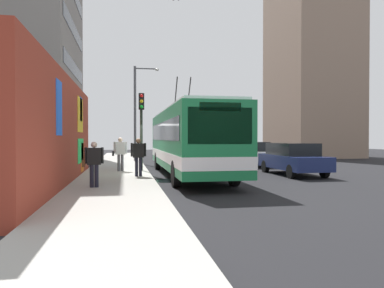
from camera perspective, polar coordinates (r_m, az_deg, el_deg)
name	(u,v)px	position (r m, az deg, el deg)	size (l,w,h in m)	color
ground_plane	(149,175)	(18.44, -6.70, -4.77)	(80.00, 80.00, 0.00)	black
sidewalk_slab	(116,174)	(18.40, -11.69, -4.56)	(48.00, 3.20, 0.15)	#9E9B93
graffiti_wall	(66,132)	(14.40, -19.06, 1.78)	(13.78, 0.32, 4.11)	maroon
building_far_left	(25,29)	(34.03, -24.64, 16.02)	(13.09, 7.74, 21.47)	gray
building_far_right	(311,63)	(38.98, 18.02, 11.89)	(8.85, 6.59, 18.55)	gray
city_bus	(188,139)	(17.58, -0.64, 0.77)	(12.19, 2.52, 4.97)	#19723F
parked_car_navy	(292,158)	(18.82, 15.39, -2.13)	(4.67, 1.85, 1.58)	navy
parked_car_white	(252,153)	(24.17, 9.39, -1.45)	(4.06, 1.78, 1.58)	white
parked_car_red	(226,150)	(30.20, 5.31, -0.96)	(4.94, 1.75, 1.58)	#B21E19
parked_car_black	(210,148)	(35.70, 2.84, -0.67)	(4.32, 1.78, 1.58)	black
pedestrian_midblock	(120,151)	(18.92, -11.12, -1.13)	(0.23, 0.76, 1.71)	#595960
pedestrian_at_curb	(138,154)	(16.19, -8.34, -1.55)	(0.22, 0.67, 1.67)	#1E1E2D
pedestrian_near_wall	(94,161)	(12.89, -15.07, -2.57)	(0.22, 0.71, 1.56)	#1E1E2D
traffic_light	(141,118)	(19.00, -7.90, 4.00)	(0.49, 0.28, 4.00)	#2D382D
street_lamp	(138,107)	(27.26, -8.46, 5.76)	(0.44, 1.85, 6.95)	#4C4C51
curbside_puddle	(167,181)	(15.78, -3.87, -5.72)	(1.54, 1.54, 0.00)	black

